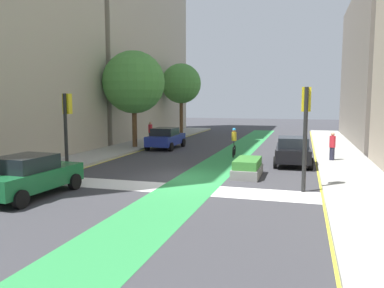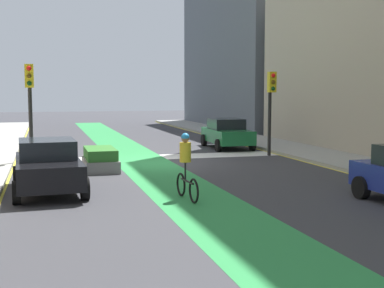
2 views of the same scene
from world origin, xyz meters
name	(u,v)px [view 1 (image 1 of 2)]	position (x,y,z in m)	size (l,w,h in m)	color
ground_plane	(185,179)	(0.00, 0.00, 0.00)	(120.00, 120.00, 0.00)	#38383D
bike_lane_paint	(199,179)	(0.70, 0.00, 0.00)	(2.40, 60.00, 0.01)	#2D8C47
crosswalk_band	(170,188)	(0.00, -2.00, 0.00)	(12.00, 1.80, 0.01)	silver
sidewalk_left	(46,169)	(-7.50, 0.00, 0.07)	(3.00, 60.00, 0.15)	#9E9E99
curb_stripe_left	(72,172)	(-6.00, 0.00, 0.01)	(0.16, 60.00, 0.01)	yellow
sidewalk_right	(360,187)	(7.50, 0.00, 0.07)	(3.00, 60.00, 0.15)	#9E9E99
curb_stripe_right	(321,187)	(6.00, 0.00, 0.01)	(0.16, 60.00, 0.01)	yellow
traffic_signal_near_right	(306,119)	(5.27, -1.02, 2.89)	(0.35, 0.52, 4.11)	black
traffic_signal_near_left	(67,118)	(-5.45, -1.06, 2.76)	(0.35, 0.52, 3.92)	black
car_black_right_far	(293,151)	(4.67, 5.40, 0.80)	(2.18, 4.28, 1.57)	black
car_blue_left_far	(166,138)	(-4.69, 10.21, 0.80)	(2.05, 4.21, 1.57)	navy
car_green_left_near	(29,175)	(-4.62, -4.79, 0.80)	(2.19, 4.28, 1.57)	#196033
cyclist_in_lane	(234,142)	(0.96, 7.51, 0.97)	(0.32, 1.73, 1.86)	black
pedestrian_sidewalk_right_a	(332,146)	(6.84, 6.78, 0.97)	(0.34, 0.34, 1.62)	#262638
pedestrian_sidewalk_left_a	(150,132)	(-7.02, 12.85, 1.01)	(0.34, 0.34, 1.69)	#262638
street_tree_near	(134,82)	(-6.92, 9.58, 4.92)	(4.60, 4.60, 7.08)	brown
street_tree_far	(181,84)	(-7.05, 21.33, 5.31)	(4.09, 4.09, 7.23)	brown
median_planter	(247,168)	(2.70, 1.35, 0.40)	(1.22, 2.55, 0.85)	slate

